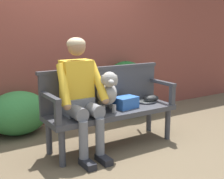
{
  "coord_description": "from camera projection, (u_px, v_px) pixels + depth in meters",
  "views": [
    {
      "loc": [
        -1.85,
        -2.91,
        1.43
      ],
      "look_at": [
        0.0,
        0.0,
        0.71
      ],
      "focal_mm": 47.43,
      "sensor_mm": 36.0,
      "label": 1
    }
  ],
  "objects": [
    {
      "name": "bench_armrest_left_end",
      "position": [
        53.0,
        104.0,
        3.05
      ],
      "size": [
        0.06,
        0.5,
        0.28
      ],
      "color": "#38383D",
      "rests_on": "garden_bench"
    },
    {
      "name": "baseball_glove",
      "position": [
        151.0,
        98.0,
        3.97
      ],
      "size": [
        0.24,
        0.2,
        0.09
      ],
      "primitive_type": "ellipsoid",
      "rotation": [
        0.0,
        0.0,
        -0.14
      ],
      "color": "black",
      "rests_on": "garden_bench"
    },
    {
      "name": "bench_armrest_right_end",
      "position": [
        166.0,
        88.0,
        3.87
      ],
      "size": [
        0.06,
        0.5,
        0.28
      ],
      "color": "#38383D",
      "rests_on": "garden_bench"
    },
    {
      "name": "brick_garden_fence",
      "position": [
        65.0,
        53.0,
        4.59
      ],
      "size": [
        8.0,
        0.3,
        2.1
      ],
      "primitive_type": "cube",
      "color": "brown",
      "rests_on": "ground"
    },
    {
      "name": "ground_plane",
      "position": [
        112.0,
        146.0,
        3.67
      ],
      "size": [
        40.0,
        40.0,
        0.0
      ],
      "primitive_type": "plane",
      "color": "brown"
    },
    {
      "name": "dog_on_bench",
      "position": [
        108.0,
        91.0,
        3.46
      ],
      "size": [
        0.34,
        0.49,
        0.49
      ],
      "color": "gray",
      "rests_on": "garden_bench"
    },
    {
      "name": "bench_backrest",
      "position": [
        103.0,
        86.0,
        3.71
      ],
      "size": [
        1.68,
        0.06,
        0.5
      ],
      "color": "#38383D",
      "rests_on": "garden_bench"
    },
    {
      "name": "person_seated",
      "position": [
        80.0,
        92.0,
        3.28
      ],
      "size": [
        0.56,
        0.65,
        1.33
      ],
      "color": "black",
      "rests_on": "ground"
    },
    {
      "name": "sports_bag",
      "position": [
        126.0,
        102.0,
        3.65
      ],
      "size": [
        0.31,
        0.24,
        0.14
      ],
      "primitive_type": "cube",
      "rotation": [
        0.0,
        0.0,
        0.14
      ],
      "color": "#2856A3",
      "rests_on": "garden_bench"
    },
    {
      "name": "hedge_bush_mid_left",
      "position": [
        126.0,
        88.0,
        4.92
      ],
      "size": [
        0.78,
        0.76,
        0.9
      ],
      "primitive_type": "ellipsoid",
      "color": "#194C1E",
      "rests_on": "ground"
    },
    {
      "name": "hedge_bush_far_left",
      "position": [
        18.0,
        113.0,
        4.01
      ],
      "size": [
        0.82,
        0.64,
        0.6
      ],
      "primitive_type": "ellipsoid",
      "color": "#337538",
      "rests_on": "ground"
    },
    {
      "name": "garden_bench",
      "position": [
        112.0,
        115.0,
        3.59
      ],
      "size": [
        1.64,
        0.5,
        0.46
      ],
      "color": "#38383D",
      "rests_on": "ground"
    },
    {
      "name": "tennis_racket",
      "position": [
        145.0,
        101.0,
        3.97
      ],
      "size": [
        0.38,
        0.58,
        0.03
      ],
      "color": "black",
      "rests_on": "garden_bench"
    }
  ]
}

